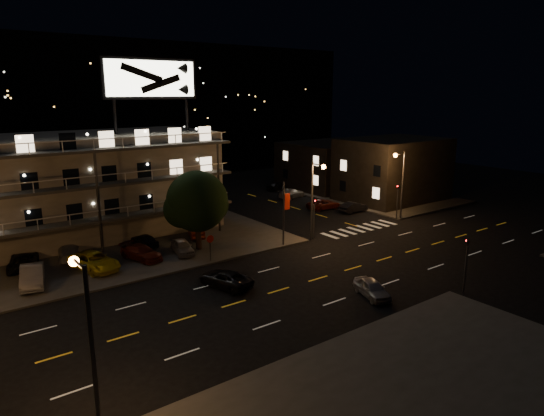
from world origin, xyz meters
TOP-DOWN VIEW (x-y plane):
  - ground at (0.00, 0.00)m, footprint 140.00×140.00m
  - curb_nw at (-14.00, 20.00)m, footprint 44.00×24.00m
  - curb_ne at (30.00, 20.00)m, footprint 16.00×24.00m
  - motel at (-9.94, 23.88)m, footprint 28.00×13.80m
  - side_bldg_front at (29.99, 16.00)m, footprint 14.06×10.00m
  - side_bldg_back at (29.99, 28.00)m, footprint 14.06×12.00m
  - hill_backdrop at (-5.94, 68.78)m, footprint 120.00×25.00m
  - streetlight_nc at (8.50, 7.94)m, footprint 0.44×1.92m
  - streetlight_ne at (22.14, 8.30)m, footprint 1.92×0.44m
  - streetlight_s at (-18.00, -7.94)m, footprint 0.44×1.92m
  - signal_nw at (9.00, 8.50)m, footprint 0.20×0.27m
  - signal_sw at (9.00, -8.50)m, footprint 0.20×0.27m
  - signal_ne at (22.00, 8.50)m, footprint 0.27×0.20m
  - banner_north at (5.09, 8.40)m, footprint 0.83×0.16m
  - stop_sign at (-3.00, 8.57)m, footprint 0.91×0.11m
  - tree at (-2.29, 12.19)m, footprint 5.95×5.73m
  - lot_car_1 at (-16.78, 11.84)m, footprint 2.58×4.89m
  - lot_car_2 at (-11.90, 12.45)m, footprint 3.61×5.62m
  - lot_car_3 at (-7.77, 12.54)m, footprint 3.02×4.74m
  - lot_car_4 at (-4.10, 11.85)m, footprint 2.19×3.97m
  - lot_car_6 at (-16.61, 16.42)m, footprint 3.32×5.06m
  - lot_car_7 at (-12.89, 16.60)m, footprint 2.70×4.62m
  - lot_car_8 at (-6.09, 15.96)m, footprint 1.78×3.75m
  - lot_car_9 at (-0.61, 15.78)m, footprint 2.62×4.12m
  - side_car_0 at (20.46, 13.98)m, footprint 4.02×1.48m
  - side_car_1 at (18.66, 17.50)m, footprint 4.67×2.30m
  - side_car_2 at (19.65, 25.27)m, footprint 4.84×2.88m
  - side_car_3 at (21.40, 31.09)m, footprint 4.31×2.86m
  - road_car_east at (2.85, -4.95)m, footprint 2.60×3.99m
  - road_car_west at (-4.80, 3.12)m, footprint 3.24×4.95m

SIDE VIEW (x-z plane):
  - ground at x=0.00m, z-range 0.00..0.00m
  - curb_nw at x=-14.00m, z-range 0.00..0.15m
  - curb_ne at x=30.00m, z-range 0.00..0.15m
  - road_car_east at x=2.85m, z-range 0.00..1.26m
  - road_car_west at x=-4.80m, z-range 0.00..1.27m
  - side_car_1 at x=18.66m, z-range 0.00..1.28m
  - side_car_0 at x=20.46m, z-range 0.00..1.31m
  - side_car_2 at x=19.65m, z-range 0.00..1.31m
  - side_car_3 at x=21.40m, z-range 0.00..1.36m
  - lot_car_8 at x=-6.09m, z-range 0.15..1.39m
  - lot_car_7 at x=-12.89m, z-range 0.15..1.41m
  - lot_car_3 at x=-7.77m, z-range 0.15..1.43m
  - lot_car_4 at x=-4.10m, z-range 0.15..1.43m
  - lot_car_9 at x=-0.61m, z-range 0.15..1.43m
  - lot_car_6 at x=-16.61m, z-range 0.15..1.44m
  - lot_car_2 at x=-11.90m, z-range 0.15..1.59m
  - lot_car_1 at x=-16.78m, z-range 0.15..1.68m
  - stop_sign at x=-3.00m, z-range 0.41..3.01m
  - signal_nw at x=9.00m, z-range 0.27..4.87m
  - signal_sw at x=9.00m, z-range 0.27..4.87m
  - signal_ne at x=22.00m, z-range 0.27..4.87m
  - banner_north at x=5.09m, z-range 0.23..6.63m
  - side_bldg_back at x=29.99m, z-range 0.00..7.00m
  - side_bldg_front at x=29.99m, z-range 0.00..8.50m
  - tree at x=-2.29m, z-range 0.85..8.34m
  - streetlight_nc at x=8.50m, z-range 0.96..8.96m
  - streetlight_ne at x=22.14m, z-range 0.96..8.96m
  - streetlight_s at x=-18.00m, z-range 0.96..8.96m
  - motel at x=-9.94m, z-range -3.71..14.39m
  - hill_backdrop at x=-5.94m, z-range -0.45..23.55m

